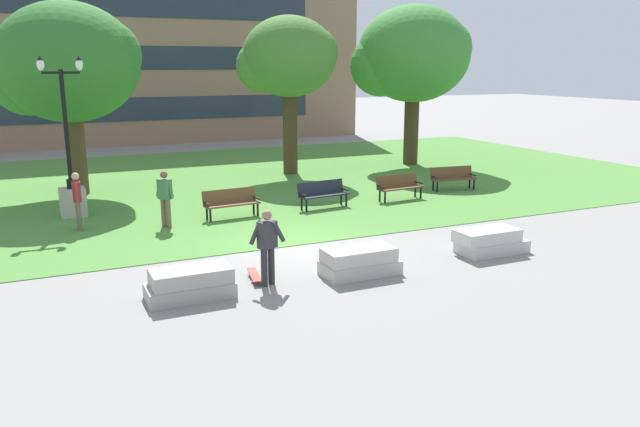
# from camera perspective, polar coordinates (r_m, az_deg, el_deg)

# --- Properties ---
(ground_plane) EXTENTS (140.00, 140.00, 0.00)m
(ground_plane) POSITION_cam_1_polar(r_m,az_deg,el_deg) (16.93, -2.02, -2.96)
(ground_plane) COLOR gray
(grass_lawn) EXTENTS (40.00, 20.00, 0.02)m
(grass_lawn) POSITION_cam_1_polar(r_m,az_deg,el_deg) (26.20, -10.51, 2.71)
(grass_lawn) COLOR #4C8438
(grass_lawn) RESTS_ON ground
(concrete_block_center) EXTENTS (1.80, 0.90, 0.64)m
(concrete_block_center) POSITION_cam_1_polar(r_m,az_deg,el_deg) (13.40, -11.76, -6.33)
(concrete_block_center) COLOR #9E9991
(concrete_block_center) RESTS_ON ground
(concrete_block_left) EXTENTS (1.80, 0.90, 0.64)m
(concrete_block_left) POSITION_cam_1_polar(r_m,az_deg,el_deg) (14.58, 3.63, -4.44)
(concrete_block_left) COLOR #B2ADA3
(concrete_block_left) RESTS_ON ground
(concrete_block_right) EXTENTS (1.91, 0.90, 0.64)m
(concrete_block_right) POSITION_cam_1_polar(r_m,az_deg,el_deg) (16.80, 15.25, -2.47)
(concrete_block_right) COLOR #BCB7B2
(concrete_block_right) RESTS_ON ground
(person_skateboarder) EXTENTS (0.86, 0.36, 1.71)m
(person_skateboarder) POSITION_cam_1_polar(r_m,az_deg,el_deg) (13.73, -4.84, -2.71)
(person_skateboarder) COLOR #28282D
(person_skateboarder) RESTS_ON ground
(skateboard) EXTENTS (0.36, 1.04, 0.14)m
(skateboard) POSITION_cam_1_polar(r_m,az_deg,el_deg) (14.34, -5.97, -5.72)
(skateboard) COLOR maroon
(skateboard) RESTS_ON ground
(park_bench_near_left) EXTENTS (1.85, 0.75, 0.90)m
(park_bench_near_left) POSITION_cam_1_polar(r_m,az_deg,el_deg) (24.84, 12.03, 3.31)
(park_bench_near_left) COLOR brown
(park_bench_near_left) RESTS_ON grass_lawn
(park_bench_near_right) EXTENTS (1.85, 0.75, 0.90)m
(park_bench_near_right) POSITION_cam_1_polar(r_m,az_deg,el_deg) (21.26, 0.24, 1.93)
(park_bench_near_right) COLOR #1E232D
(park_bench_near_right) RESTS_ON grass_lawn
(park_bench_far_left) EXTENTS (1.84, 0.69, 0.90)m
(park_bench_far_left) POSITION_cam_1_polar(r_m,az_deg,el_deg) (22.71, 7.23, 2.56)
(park_bench_far_left) COLOR brown
(park_bench_far_left) RESTS_ON grass_lawn
(park_bench_far_right) EXTENTS (1.84, 0.68, 0.90)m
(park_bench_far_right) POSITION_cam_1_polar(r_m,az_deg,el_deg) (20.07, -8.13, 1.10)
(park_bench_far_right) COLOR brown
(park_bench_far_right) RESTS_ON grass_lawn
(lamp_post_center) EXTENTS (1.32, 0.80, 5.02)m
(lamp_post_center) POSITION_cam_1_polar(r_m,az_deg,el_deg) (21.48, -21.78, 2.45)
(lamp_post_center) COLOR #ADA89E
(lamp_post_center) RESTS_ON grass_lawn
(tree_far_right) EXTENTS (5.33, 5.07, 7.01)m
(tree_far_right) POSITION_cam_1_polar(r_m,az_deg,el_deg) (24.93, -22.16, 12.50)
(tree_far_right) COLOR #4C3823
(tree_far_right) RESTS_ON grass_lawn
(tree_far_left) EXTENTS (5.60, 5.33, 7.54)m
(tree_far_left) POSITION_cam_1_polar(r_m,az_deg,el_deg) (30.84, 8.43, 14.08)
(tree_far_left) COLOR #42301E
(tree_far_left) RESTS_ON grass_lawn
(tree_near_right) EXTENTS (4.28, 4.08, 6.85)m
(tree_near_right) POSITION_cam_1_polar(r_m,az_deg,el_deg) (27.82, -2.93, 13.94)
(tree_near_right) COLOR #42301E
(tree_near_right) RESTS_ON grass_lawn
(person_bystander_near_lawn) EXTENTS (0.48, 0.55, 1.71)m
(person_bystander_near_lawn) POSITION_cam_1_polar(r_m,az_deg,el_deg) (19.13, -13.99, 1.60)
(person_bystander_near_lawn) COLOR brown
(person_bystander_near_lawn) RESTS_ON grass_lawn
(person_bystander_far_lawn) EXTENTS (0.26, 0.62, 1.71)m
(person_bystander_far_lawn) POSITION_cam_1_polar(r_m,az_deg,el_deg) (19.58, -21.32, 1.34)
(person_bystander_far_lawn) COLOR brown
(person_bystander_far_lawn) RESTS_ON grass_lawn
(building_facade_distant) EXTENTS (30.56, 1.03, 11.74)m
(building_facade_distant) POSITION_cam_1_polar(r_m,az_deg,el_deg) (39.87, -17.48, 14.38)
(building_facade_distant) COLOR #8E6B56
(building_facade_distant) RESTS_ON ground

